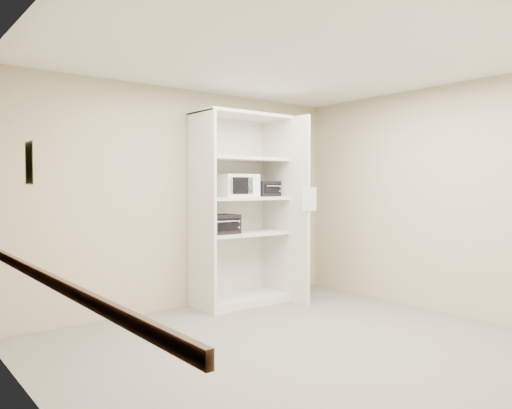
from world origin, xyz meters
TOP-DOWN VIEW (x-y plane):
  - floor at (0.00, 0.00)m, footprint 4.50×4.00m
  - ceiling at (0.00, 0.00)m, footprint 4.50×4.00m
  - wall_back at (0.00, 2.00)m, footprint 4.50×0.02m
  - wall_left at (-2.25, 0.00)m, footprint 0.02×4.00m
  - wall_right at (2.25, 0.00)m, footprint 0.02×4.00m
  - shelving_unit at (0.67, 1.70)m, footprint 1.24×0.92m
  - microwave at (0.52, 1.67)m, footprint 0.49×0.38m
  - toaster_oven_upper at (1.00, 1.69)m, footprint 0.38×0.30m
  - toaster_oven_lower at (0.27, 1.66)m, footprint 0.43×0.33m
  - paper_sign at (1.22, 1.07)m, footprint 0.23×0.02m
  - chair_rail at (-2.23, 0.00)m, footprint 0.04×3.98m
  - wall_poster at (-2.24, 0.30)m, footprint 0.01×0.22m

SIDE VIEW (x-z plane):
  - floor at x=0.00m, z-range -0.01..0.01m
  - chair_rail at x=-2.23m, z-range 0.86..0.94m
  - toaster_oven_lower at x=0.27m, z-range 0.92..1.16m
  - shelving_unit at x=0.67m, z-range -0.08..2.34m
  - paper_sign at x=1.22m, z-range 1.20..1.49m
  - wall_back at x=0.00m, z-range 0.00..2.70m
  - wall_left at x=-2.25m, z-range 0.00..2.70m
  - wall_right at x=2.25m, z-range 0.00..2.70m
  - toaster_oven_upper at x=1.00m, z-range 1.37..1.57m
  - microwave at x=0.52m, z-range 1.37..1.65m
  - wall_poster at x=-2.24m, z-range 1.51..1.82m
  - ceiling at x=0.00m, z-range 2.70..2.71m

